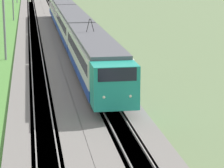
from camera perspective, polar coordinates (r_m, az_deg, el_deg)
ballast_main at (r=63.36m, az=-8.29°, el=4.39°), size 240.00×4.40×0.30m
ballast_adjacent at (r=63.56m, az=-4.33°, el=4.52°), size 240.00×4.40×0.30m
track_main at (r=63.36m, az=-8.29°, el=4.40°), size 240.00×1.57×0.45m
track_adjacent at (r=63.56m, az=-4.33°, el=4.53°), size 240.00×1.57×0.45m
passenger_train at (r=61.27m, az=-4.21°, el=6.27°), size 60.76×2.93×5.03m
catenary_mast_mid at (r=52.82m, az=-11.53°, el=7.74°), size 0.22×2.56×9.62m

